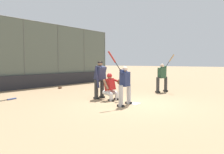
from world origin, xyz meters
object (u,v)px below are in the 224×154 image
at_px(catcher_behind_plate, 111,86).
at_px(spare_bat_near_backstop, 11,99).
at_px(batter_at_plate, 125,84).
at_px(umpire_home, 100,79).
at_px(fielding_glove_on_dirt, 60,88).
at_px(batter_on_deck, 162,77).

height_order(catcher_behind_plate, spare_bat_near_backstop, catcher_behind_plate).
xyz_separation_m(catcher_behind_plate, spare_bat_near_backstop, (2.70, -3.58, -0.59)).
distance_m(batter_at_plate, catcher_behind_plate, 1.29).
relative_size(batter_at_plate, umpire_home, 1.22).
bearing_deg(umpire_home, catcher_behind_plate, 85.64).
relative_size(batter_at_plate, spare_bat_near_backstop, 2.61).
relative_size(batter_at_plate, catcher_behind_plate, 1.75).
bearing_deg(batter_at_plate, umpire_home, -116.60).
distance_m(spare_bat_near_backstop, fielding_glove_on_dirt, 4.37).
xyz_separation_m(catcher_behind_plate, fielding_glove_on_dirt, (-1.34, -5.22, -0.57)).
distance_m(batter_at_plate, spare_bat_near_backstop, 5.24).
height_order(batter_at_plate, catcher_behind_plate, batter_at_plate).
bearing_deg(batter_on_deck, spare_bat_near_backstop, 159.26).
xyz_separation_m(umpire_home, batter_on_deck, (-3.79, 1.31, -0.06)).
relative_size(spare_bat_near_backstop, fielding_glove_on_dirt, 2.63).
height_order(batter_at_plate, umpire_home, batter_at_plate).
height_order(umpire_home, spare_bat_near_backstop, umpire_home).
height_order(batter_at_plate, fielding_glove_on_dirt, batter_at_plate).
xyz_separation_m(umpire_home, spare_bat_near_backstop, (2.76, -2.89, -0.89)).
bearing_deg(batter_on_deck, umpire_home, 172.87).
relative_size(catcher_behind_plate, umpire_home, 0.70).
height_order(batter_on_deck, fielding_glove_on_dirt, batter_on_deck).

